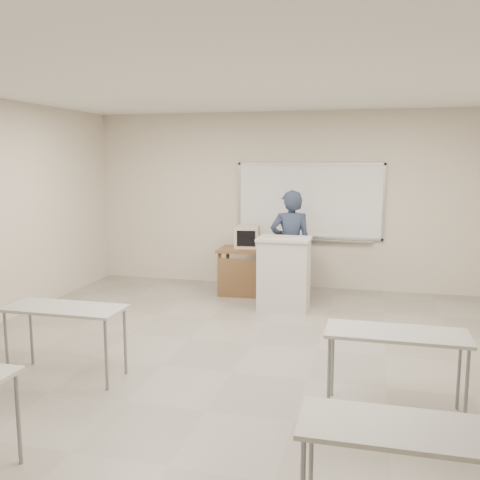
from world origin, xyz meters
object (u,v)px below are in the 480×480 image
(presenter, at_px, (291,246))
(instructor_desk, at_px, (259,263))
(whiteboard, at_px, (309,202))
(mouse, at_px, (278,248))
(keyboard, at_px, (273,238))
(podium, at_px, (284,273))
(laptop, at_px, (286,245))
(crt_monitor, at_px, (247,237))

(presenter, bearing_deg, instructor_desk, -30.55)
(whiteboard, bearing_deg, mouse, -123.92)
(whiteboard, distance_m, presenter, 1.15)
(whiteboard, bearing_deg, keyboard, -101.62)
(podium, relative_size, laptop, 2.90)
(whiteboard, distance_m, instructor_desk, 1.41)
(crt_monitor, height_order, laptop, crt_monitor)
(mouse, height_order, keyboard, keyboard)
(whiteboard, bearing_deg, presenter, -99.50)
(podium, distance_m, mouse, 0.91)
(laptop, relative_size, keyboard, 0.86)
(keyboard, bearing_deg, whiteboard, 62.30)
(keyboard, bearing_deg, presenter, 59.09)
(whiteboard, bearing_deg, crt_monitor, -150.27)
(keyboard, bearing_deg, podium, 22.58)
(laptop, xyz_separation_m, keyboard, (-0.03, -1.08, 0.27))
(instructor_desk, height_order, keyboard, keyboard)
(mouse, bearing_deg, keyboard, -61.04)
(instructor_desk, distance_m, keyboard, 1.05)
(instructor_desk, relative_size, presenter, 0.78)
(podium, xyz_separation_m, mouse, (-0.24, 0.85, 0.23))
(whiteboard, xyz_separation_m, instructor_desk, (-0.70, -0.78, -0.95))
(whiteboard, height_order, podium, whiteboard)
(laptop, height_order, mouse, laptop)
(keyboard, bearing_deg, crt_monitor, 104.73)
(mouse, xyz_separation_m, keyboard, (0.09, -0.97, 0.31))
(whiteboard, distance_m, keyboard, 1.67)
(podium, height_order, crt_monitor, crt_monitor)
(mouse, xyz_separation_m, presenter, (0.25, -0.35, 0.10))
(instructor_desk, xyz_separation_m, mouse, (0.28, 0.16, 0.24))
(laptop, xyz_separation_m, presenter, (0.14, -0.45, 0.06))
(instructor_desk, distance_m, mouse, 0.40)
(instructor_desk, relative_size, keyboard, 3.15)
(keyboard, height_order, presenter, presenter)
(crt_monitor, bearing_deg, instructor_desk, -49.94)
(laptop, bearing_deg, keyboard, -94.81)
(laptop, height_order, keyboard, keyboard)
(mouse, relative_size, presenter, 0.06)
(crt_monitor, height_order, keyboard, crt_monitor)
(podium, height_order, presenter, presenter)
(whiteboard, height_order, laptop, whiteboard)
(whiteboard, xyz_separation_m, podium, (-0.18, -1.47, -0.94))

